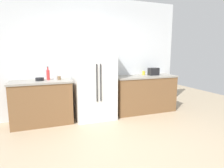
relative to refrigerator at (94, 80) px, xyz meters
The scene contains 11 objects.
ground_plane 1.81m from the refrigerator, 88.40° to the right, with size 9.78×9.78×0.00m, color tan.
kitchen_back_panel 0.66m from the refrigerator, 83.92° to the left, with size 4.60×0.10×2.80m, color silver.
counter_left 1.22m from the refrigerator, behind, with size 1.25×0.64×0.93m.
counter_right 1.40m from the refrigerator, ahead, with size 1.62×0.64×0.93m.
refrigerator is the anchor object (origin of this frame).
toaster 1.62m from the refrigerator, ahead, with size 0.25×0.17×0.19m, color black.
bottle_a 1.01m from the refrigerator, behind, with size 0.07×0.07×0.29m.
cup_a 0.86m from the refrigerator, 166.90° to the left, with size 0.09×0.09×0.09m, color white.
cup_b 1.42m from the refrigerator, ahead, with size 0.07×0.07×0.10m, color yellow.
cup_c 0.77m from the refrigerator, behind, with size 0.07×0.07×0.08m, color brown.
bowl_a 1.17m from the refrigerator, behind, with size 0.17×0.17×0.06m, color black.
Camera 1 is at (-1.17, -2.59, 1.53)m, focal length 30.54 mm.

